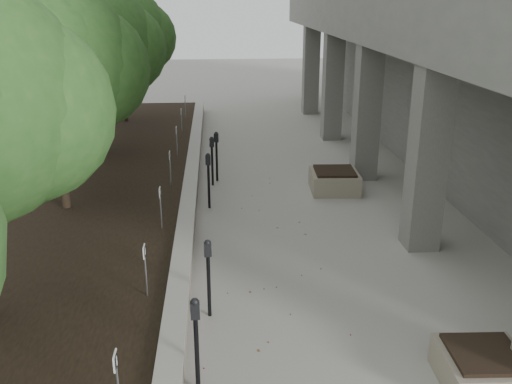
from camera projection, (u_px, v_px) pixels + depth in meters
name	position (u px, v px, depth m)	size (l,w,h in m)	color
retaining_wall	(190.00, 196.00, 14.99)	(0.39, 26.00, 0.50)	gray
planting_bed	(50.00, 201.00, 14.75)	(7.00, 26.00, 0.40)	black
crabapple_tree_3	(54.00, 97.00, 12.89)	(4.60, 4.00, 5.44)	#295621
crabapple_tree_4	(96.00, 69.00, 17.59)	(4.60, 4.00, 5.44)	#295621
crabapple_tree_5	(121.00, 54.00, 22.29)	(4.60, 4.00, 5.44)	#295621
parking_sign_3	(146.00, 271.00, 9.57)	(0.04, 0.22, 0.96)	black
parking_sign_4	(161.00, 208.00, 12.39)	(0.04, 0.22, 0.96)	black
parking_sign_5	(170.00, 168.00, 15.22)	(0.04, 0.22, 0.96)	black
parking_sign_6	(177.00, 141.00, 18.04)	(0.04, 0.22, 0.96)	black
parking_sign_7	(182.00, 121.00, 20.86)	(0.04, 0.22, 0.96)	black
parking_sign_8	(185.00, 106.00, 23.68)	(0.04, 0.22, 0.96)	black
parking_meter_1	(197.00, 346.00, 7.75)	(0.15, 0.11, 1.50)	black
parking_meter_2	(209.00, 278.00, 9.63)	(0.14, 0.10, 1.46)	black
parking_meter_3	(209.00, 181.00, 14.59)	(0.15, 0.11, 1.51)	black
parking_meter_4	(217.00, 156.00, 16.76)	(0.15, 0.11, 1.52)	black
parking_meter_5	(212.00, 161.00, 16.38)	(0.15, 0.10, 1.47)	black
planter_front	(483.00, 368.00, 8.04)	(1.18, 1.18, 0.55)	gray
planter_back	(334.00, 180.00, 16.06)	(1.34, 1.34, 0.62)	gray
berry_scatter	(268.00, 271.00, 11.43)	(3.30, 14.10, 0.02)	maroon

